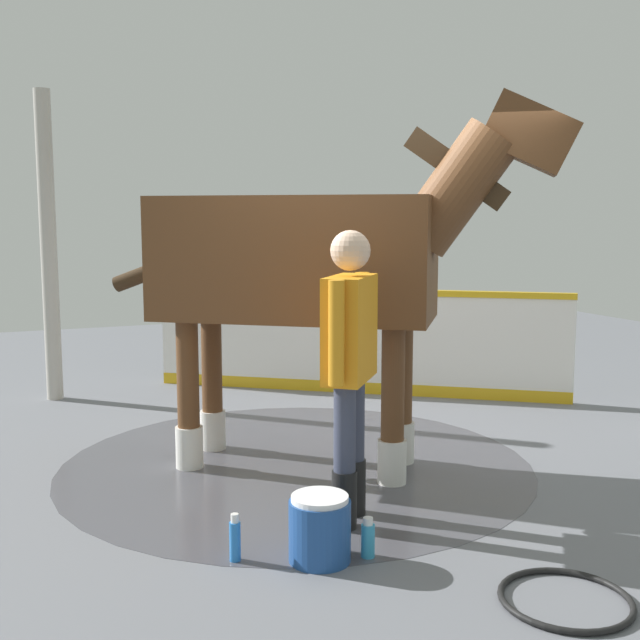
{
  "coord_description": "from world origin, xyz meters",
  "views": [
    {
      "loc": [
        2.36,
        5.28,
        1.83
      ],
      "look_at": [
        0.43,
        0.58,
        1.16
      ],
      "focal_mm": 43.88,
      "sensor_mm": 36.0,
      "label": 1
    }
  ],
  "objects_px": {
    "handler": "(350,355)",
    "bottle_spray": "(235,539)",
    "hose_coil": "(566,599)",
    "horse": "(313,263)",
    "bottle_shampoo": "(368,539)",
    "wash_bucket": "(320,529)"
  },
  "relations": [
    {
      "from": "wash_bucket",
      "to": "bottle_spray",
      "type": "bearing_deg",
      "value": -21.88
    },
    {
      "from": "handler",
      "to": "bottle_shampoo",
      "type": "xyz_separation_m",
      "value": [
        0.12,
        0.51,
        -0.92
      ]
    },
    {
      "from": "bottle_spray",
      "to": "hose_coil",
      "type": "xyz_separation_m",
      "value": [
        -1.33,
        1.04,
        -0.1
      ]
    },
    {
      "from": "handler",
      "to": "bottle_spray",
      "type": "height_order",
      "value": "handler"
    },
    {
      "from": "horse",
      "to": "hose_coil",
      "type": "relative_size",
      "value": 4.45
    },
    {
      "from": "handler",
      "to": "hose_coil",
      "type": "distance_m",
      "value": 1.74
    },
    {
      "from": "wash_bucket",
      "to": "horse",
      "type": "bearing_deg",
      "value": -110.52
    },
    {
      "from": "wash_bucket",
      "to": "bottle_shampoo",
      "type": "height_order",
      "value": "wash_bucket"
    },
    {
      "from": "horse",
      "to": "wash_bucket",
      "type": "height_order",
      "value": "horse"
    },
    {
      "from": "horse",
      "to": "hose_coil",
      "type": "bearing_deg",
      "value": -46.05
    },
    {
      "from": "wash_bucket",
      "to": "bottle_spray",
      "type": "height_order",
      "value": "wash_bucket"
    },
    {
      "from": "horse",
      "to": "bottle_shampoo",
      "type": "distance_m",
      "value": 2.12
    },
    {
      "from": "handler",
      "to": "bottle_shampoo",
      "type": "distance_m",
      "value": 1.06
    },
    {
      "from": "handler",
      "to": "bottle_spray",
      "type": "relative_size",
      "value": 6.68
    },
    {
      "from": "horse",
      "to": "bottle_shampoo",
      "type": "relative_size",
      "value": 12.75
    },
    {
      "from": "handler",
      "to": "bottle_spray",
      "type": "distance_m",
      "value": 1.24
    },
    {
      "from": "handler",
      "to": "wash_bucket",
      "type": "xyz_separation_m",
      "value": [
        0.38,
        0.45,
        -0.84
      ]
    },
    {
      "from": "bottle_spray",
      "to": "bottle_shampoo",
      "type": "bearing_deg",
      "value": 161.36
    },
    {
      "from": "horse",
      "to": "handler",
      "type": "distance_m",
      "value": 1.17
    },
    {
      "from": "bottle_shampoo",
      "to": "bottle_spray",
      "type": "bearing_deg",
      "value": -18.64
    },
    {
      "from": "horse",
      "to": "hose_coil",
      "type": "distance_m",
      "value": 2.82
    },
    {
      "from": "horse",
      "to": "bottle_shampoo",
      "type": "xyz_separation_m",
      "value": [
        0.3,
        1.56,
        -1.4
      ]
    }
  ]
}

